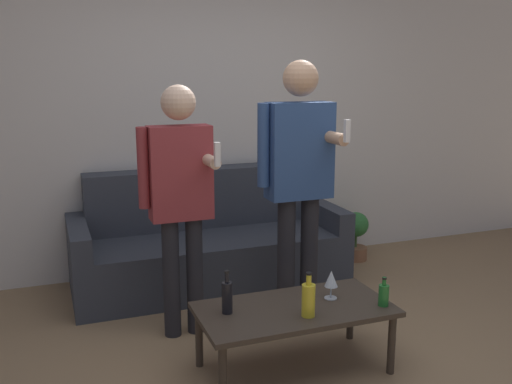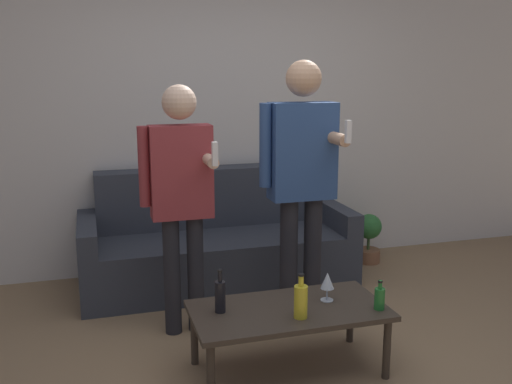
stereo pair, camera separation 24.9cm
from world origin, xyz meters
TOP-DOWN VIEW (x-y plane):
  - ground_plane at (0.00, 0.00)m, footprint 16.00×16.00m
  - wall_back at (0.00, 2.11)m, footprint 8.00×0.06m
  - couch at (-0.15, 1.70)m, footprint 2.14×0.84m
  - coffee_table at (-0.07, 0.18)m, footprint 1.10×0.56m
  - bottle_orange at (-0.06, 0.04)m, footprint 0.07×0.07m
  - bottle_green at (-0.46, 0.24)m, footprint 0.06×0.06m
  - bottle_dark at (0.41, 0.02)m, footprint 0.06×0.06m
  - wine_glass_near at (0.17, 0.22)m, footprint 0.08×0.08m
  - person_standing_left at (-0.56, 0.85)m, footprint 0.46×0.41m
  - person_standing_right at (0.25, 0.85)m, footprint 0.51×0.45m
  - potted_plant at (1.25, 1.77)m, footprint 0.22×0.22m

SIDE VIEW (x-z plane):
  - ground_plane at x=0.00m, z-range 0.00..0.00m
  - potted_plant at x=1.25m, z-range 0.02..0.46m
  - couch at x=-0.15m, z-range -0.14..0.77m
  - coffee_table at x=-0.07m, z-range 0.15..0.54m
  - bottle_dark at x=0.41m, z-range 0.37..0.54m
  - bottle_green at x=-0.46m, z-range 0.36..0.61m
  - bottle_orange at x=-0.06m, z-range 0.36..0.61m
  - wine_glass_near at x=0.17m, z-range 0.42..0.59m
  - person_standing_left at x=-0.56m, z-range 0.15..1.77m
  - person_standing_right at x=0.25m, z-range 0.16..1.92m
  - wall_back at x=0.00m, z-range 0.00..2.70m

